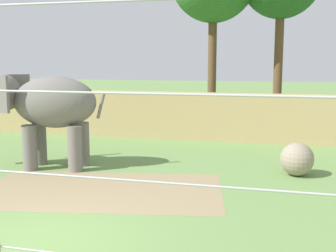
% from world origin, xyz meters
% --- Properties ---
extents(ground_plane, '(120.00, 120.00, 0.00)m').
position_xyz_m(ground_plane, '(0.00, 0.00, 0.00)').
color(ground_plane, '#6B8E4C').
extents(dirt_patch, '(6.38, 4.29, 0.01)m').
position_xyz_m(dirt_patch, '(-0.04, 3.13, 0.00)').
color(dirt_patch, '#937F5B').
rests_on(dirt_patch, ground).
extents(embankment_wall, '(36.00, 1.80, 1.80)m').
position_xyz_m(embankment_wall, '(0.00, 11.07, 0.90)').
color(embankment_wall, tan).
rests_on(embankment_wall, ground).
extents(elephant, '(3.71, 1.77, 2.77)m').
position_xyz_m(elephant, '(-2.51, 4.87, 1.83)').
color(elephant, slate).
rests_on(elephant, ground).
extents(enrichment_ball, '(0.92, 0.92, 0.92)m').
position_xyz_m(enrichment_ball, '(4.64, 5.75, 0.46)').
color(enrichment_ball, gray).
rests_on(enrichment_ball, ground).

